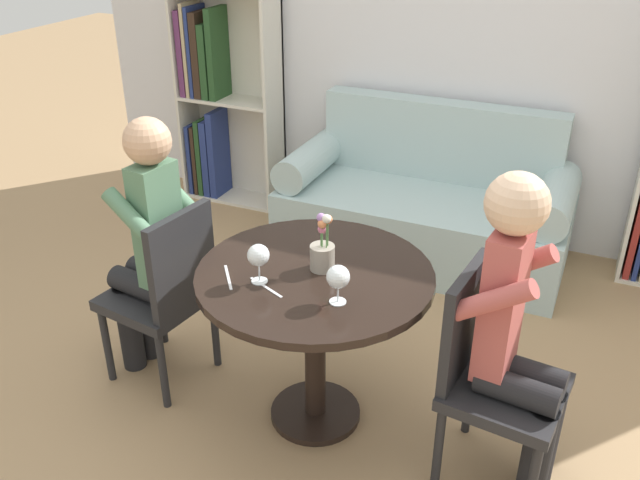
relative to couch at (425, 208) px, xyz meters
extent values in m
plane|color=tan|center=(0.00, -1.67, -0.31)|extent=(16.00, 16.00, 0.00)
cube|color=silver|center=(0.00, 0.42, 1.04)|extent=(5.20, 0.05, 2.70)
cylinder|color=black|center=(0.00, -1.67, 0.42)|extent=(0.96, 0.96, 0.03)
cylinder|color=black|center=(0.00, -1.67, 0.06)|extent=(0.09, 0.09, 0.68)
cylinder|color=black|center=(0.00, -1.67, -0.30)|extent=(0.40, 0.40, 0.03)
cube|color=#A8C1C1|center=(0.00, -0.05, -0.10)|extent=(1.75, 0.80, 0.42)
cube|color=#A8C1C1|center=(0.00, 0.27, 0.36)|extent=(1.53, 0.16, 0.50)
cylinder|color=#A8C1C1|center=(-0.76, -0.05, 0.22)|extent=(0.22, 0.72, 0.22)
cylinder|color=#A8C1C1|center=(0.76, -0.05, 0.22)|extent=(0.22, 0.72, 0.22)
cube|color=silver|center=(-1.53, 0.37, 0.45)|extent=(0.73, 0.02, 1.52)
cube|color=silver|center=(-1.89, 0.24, 0.45)|extent=(0.02, 0.28, 1.52)
cube|color=silver|center=(-1.18, 0.24, 0.45)|extent=(0.02, 0.28, 1.52)
cube|color=silver|center=(-1.53, 0.24, -0.30)|extent=(0.69, 0.28, 0.02)
cube|color=silver|center=(-1.53, 0.24, 0.45)|extent=(0.69, 0.28, 0.02)
cube|color=navy|center=(-1.84, 0.23, -0.03)|extent=(0.03, 0.23, 0.53)
cube|color=#332319|center=(-1.80, 0.23, -0.03)|extent=(0.03, 0.23, 0.52)
cube|color=#234723|center=(-1.76, 0.23, 0.00)|extent=(0.04, 0.23, 0.57)
cube|color=navy|center=(-1.71, 0.23, 0.00)|extent=(0.05, 0.23, 0.57)
cube|color=navy|center=(-1.65, 0.23, 0.03)|extent=(0.05, 0.23, 0.65)
cube|color=#602D5B|center=(-1.84, 0.23, 0.75)|extent=(0.04, 0.23, 0.59)
cube|color=tan|center=(-1.80, 0.23, 0.78)|extent=(0.03, 0.23, 0.64)
cube|color=navy|center=(-1.76, 0.23, 0.77)|extent=(0.03, 0.23, 0.62)
cube|color=#332319|center=(-1.72, 0.23, 0.75)|extent=(0.05, 0.23, 0.58)
cube|color=#234723|center=(-1.66, 0.23, 0.71)|extent=(0.05, 0.23, 0.51)
cube|color=#234723|center=(-1.59, 0.23, 0.77)|extent=(0.05, 0.23, 0.62)
cube|color=maroon|center=(1.22, 0.23, -0.03)|extent=(0.04, 0.23, 0.52)
cylinder|color=#232326|center=(-0.95, -1.48, -0.11)|extent=(0.04, 0.04, 0.40)
cylinder|color=#232326|center=(-1.00, -1.84, -0.11)|extent=(0.04, 0.04, 0.40)
cylinder|color=#232326|center=(-0.59, -1.53, -0.11)|extent=(0.04, 0.04, 0.40)
cylinder|color=#232326|center=(-0.64, -1.89, -0.11)|extent=(0.04, 0.04, 0.40)
cube|color=#232326|center=(-0.80, -1.68, 0.11)|extent=(0.48, 0.48, 0.05)
cube|color=#232326|center=(-0.61, -1.71, 0.36)|extent=(0.09, 0.38, 0.45)
cylinder|color=#232326|center=(0.99, -1.53, -0.11)|extent=(0.04, 0.04, 0.40)
cylinder|color=#232326|center=(0.60, -1.84, -0.11)|extent=(0.04, 0.04, 0.40)
cylinder|color=#232326|center=(0.64, -1.49, -0.11)|extent=(0.04, 0.04, 0.40)
cube|color=#232326|center=(0.80, -1.69, 0.11)|extent=(0.46, 0.46, 0.05)
cube|color=#232326|center=(0.61, -1.66, 0.36)|extent=(0.08, 0.38, 0.45)
cylinder|color=black|center=(-0.95, -1.60, -0.09)|extent=(0.11, 0.11, 0.45)
cylinder|color=black|center=(-0.96, -1.71, -0.09)|extent=(0.11, 0.11, 0.45)
cylinder|color=black|center=(-0.84, -1.61, 0.19)|extent=(0.31, 0.15, 0.11)
cylinder|color=black|center=(-0.85, -1.72, 0.19)|extent=(0.31, 0.15, 0.11)
cube|color=#517A5B|center=(-0.74, -1.68, 0.49)|extent=(0.15, 0.22, 0.59)
cylinder|color=#517A5B|center=(-0.72, -1.55, 0.59)|extent=(0.29, 0.11, 0.23)
cylinder|color=#517A5B|center=(-0.75, -1.82, 0.59)|extent=(0.29, 0.11, 0.23)
sphere|color=tan|center=(-0.74, -1.68, 0.88)|extent=(0.20, 0.20, 0.20)
cylinder|color=black|center=(0.95, -1.76, -0.09)|extent=(0.11, 0.11, 0.45)
cylinder|color=black|center=(0.96, -1.65, -0.09)|extent=(0.11, 0.11, 0.45)
cylinder|color=black|center=(0.84, -1.75, 0.19)|extent=(0.31, 0.14, 0.11)
cylinder|color=black|center=(0.85, -1.64, 0.19)|extent=(0.31, 0.14, 0.11)
cube|color=#B2514C|center=(0.74, -1.69, 0.48)|extent=(0.14, 0.21, 0.58)
cylinder|color=#B2514C|center=(0.72, -1.82, 0.58)|extent=(0.29, 0.10, 0.23)
cylinder|color=#B2514C|center=(0.75, -1.55, 0.58)|extent=(0.29, 0.10, 0.23)
sphere|color=beige|center=(0.74, -1.69, 0.88)|extent=(0.22, 0.22, 0.22)
cylinder|color=white|center=(-0.17, -1.82, 0.44)|extent=(0.06, 0.06, 0.00)
cylinder|color=white|center=(-0.17, -1.82, 0.48)|extent=(0.01, 0.01, 0.08)
sphere|color=white|center=(-0.17, -1.82, 0.55)|extent=(0.09, 0.09, 0.09)
cylinder|color=white|center=(0.17, -1.83, 0.44)|extent=(0.06, 0.06, 0.00)
cylinder|color=white|center=(0.17, -1.83, 0.47)|extent=(0.01, 0.01, 0.07)
sphere|color=white|center=(0.17, -1.83, 0.54)|extent=(0.09, 0.09, 0.09)
cylinder|color=#9E9384|center=(0.02, -1.63, 0.49)|extent=(0.10, 0.10, 0.10)
cylinder|color=#4C7A42|center=(0.04, -1.64, 0.60)|extent=(0.01, 0.00, 0.13)
sphere|color=silver|center=(0.04, -1.64, 0.67)|extent=(0.04, 0.04, 0.04)
cylinder|color=#4C7A42|center=(0.03, -1.62, 0.60)|extent=(0.01, 0.01, 0.12)
sphere|color=#E07F4C|center=(0.03, -1.62, 0.65)|extent=(0.04, 0.04, 0.04)
cylinder|color=#4C7A42|center=(0.02, -1.63, 0.58)|extent=(0.00, 0.01, 0.07)
sphere|color=#D16684|center=(0.02, -1.63, 0.61)|extent=(0.04, 0.04, 0.04)
cylinder|color=#4C7A42|center=(0.02, -1.64, 0.59)|extent=(0.00, 0.00, 0.10)
sphere|color=#E07F4C|center=(0.02, -1.64, 0.64)|extent=(0.04, 0.04, 0.04)
cylinder|color=#4C7A42|center=(0.01, -1.63, 0.60)|extent=(0.01, 0.01, 0.12)
sphere|color=#9E70B2|center=(0.01, -1.63, 0.66)|extent=(0.04, 0.04, 0.04)
cube|color=silver|center=(-0.12, -1.85, 0.44)|extent=(0.18, 0.09, 0.00)
cube|color=silver|center=(-0.29, -1.84, 0.44)|extent=(0.12, 0.16, 0.00)
camera|label=1|loc=(0.96, -3.78, 1.81)|focal=38.00mm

